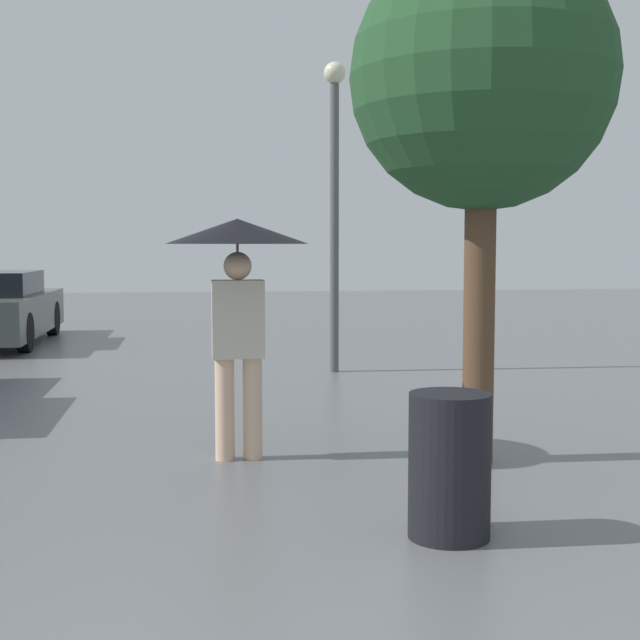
{
  "coord_description": "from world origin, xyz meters",
  "views": [
    {
      "loc": [
        0.07,
        -1.76,
        1.63
      ],
      "look_at": [
        1.02,
        4.97,
        1.06
      ],
      "focal_mm": 50.0,
      "sensor_mm": 36.0,
      "label": 1
    }
  ],
  "objects_px": {
    "pedestrian": "(238,267)",
    "tree": "(483,80)",
    "street_lamp": "(334,181)",
    "trash_bin": "(450,466)"
  },
  "relations": [
    {
      "from": "tree",
      "to": "pedestrian",
      "type": "bearing_deg",
      "value": 170.16
    },
    {
      "from": "pedestrian",
      "to": "street_lamp",
      "type": "xyz_separation_m",
      "value": [
        1.46,
        4.6,
        0.98
      ]
    },
    {
      "from": "tree",
      "to": "street_lamp",
      "type": "xyz_separation_m",
      "value": [
        -0.32,
        4.91,
        -0.39
      ]
    },
    {
      "from": "pedestrian",
      "to": "tree",
      "type": "xyz_separation_m",
      "value": [
        1.79,
        -0.31,
        1.37
      ]
    },
    {
      "from": "pedestrian",
      "to": "trash_bin",
      "type": "xyz_separation_m",
      "value": [
        1.07,
        -2.0,
        -1.07
      ]
    },
    {
      "from": "street_lamp",
      "to": "trash_bin",
      "type": "relative_size",
      "value": 4.83
    },
    {
      "from": "pedestrian",
      "to": "tree",
      "type": "distance_m",
      "value": 2.27
    },
    {
      "from": "street_lamp",
      "to": "trash_bin",
      "type": "xyz_separation_m",
      "value": [
        -0.39,
        -6.6,
        -2.04
      ]
    },
    {
      "from": "trash_bin",
      "to": "pedestrian",
      "type": "bearing_deg",
      "value": 118.21
    },
    {
      "from": "pedestrian",
      "to": "street_lamp",
      "type": "distance_m",
      "value": 4.92
    }
  ]
}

